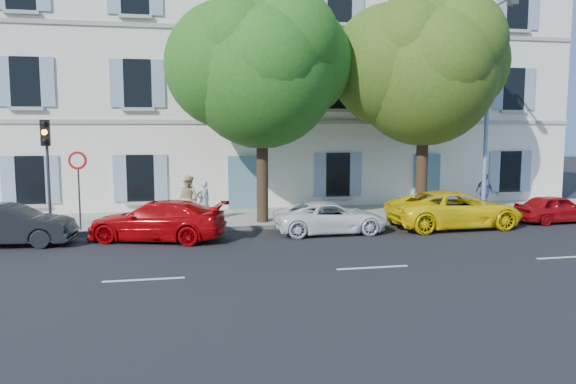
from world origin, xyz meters
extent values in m
plane|color=black|center=(0.00, 0.00, 0.00)|extent=(90.00, 90.00, 0.00)
cube|color=#A09E96|center=(0.00, 4.45, 0.07)|extent=(36.00, 4.50, 0.15)
cube|color=#9E998E|center=(0.00, 2.28, 0.08)|extent=(36.00, 0.16, 0.16)
cube|color=#ECE6CF|center=(0.00, 10.20, 6.00)|extent=(28.00, 7.00, 12.00)
imported|color=black|center=(-10.41, 1.04, 0.66)|extent=(4.15, 1.78, 1.33)
imported|color=#A90409|center=(-5.79, 0.94, 0.67)|extent=(4.97, 3.25, 1.34)
imported|color=white|center=(0.26, 1.00, 0.56)|extent=(4.08, 1.91, 1.13)
imported|color=yellow|center=(5.11, 1.10, 0.70)|extent=(5.11, 2.49, 1.40)
imported|color=#9B090D|center=(9.60, 1.34, 0.56)|extent=(3.31, 1.43, 1.11)
cylinder|color=#3A2819|center=(-1.89, 3.02, 1.91)|extent=(0.44, 0.44, 3.51)
ellipsoid|color=#2F751E|center=(-1.89, 3.02, 5.77)|extent=(5.62, 5.62, 6.18)
cylinder|color=#3A2819|center=(4.80, 3.38, 1.94)|extent=(0.47, 0.47, 3.58)
ellipsoid|color=#4C6E1C|center=(4.80, 3.38, 5.91)|extent=(5.82, 5.82, 6.40)
cylinder|color=#383A3D|center=(-9.53, 2.91, 1.76)|extent=(0.11, 0.11, 3.21)
cube|color=black|center=(-9.53, 2.74, 3.57)|extent=(0.31, 0.25, 0.91)
sphere|color=orange|center=(-9.53, 2.62, 3.60)|extent=(0.19, 0.19, 0.19)
cylinder|color=#383A3D|center=(-8.49, 2.70, 1.33)|extent=(0.06, 0.06, 2.35)
cylinder|color=red|center=(-8.49, 2.67, 2.61)|extent=(0.64, 0.10, 0.64)
cylinder|color=#7293BF|center=(7.44, 3.03, 4.37)|extent=(0.17, 0.17, 8.44)
cylinder|color=#7293BF|center=(7.44, 2.29, 8.59)|extent=(0.35, 1.47, 0.11)
cube|color=#383A3D|center=(7.44, 1.56, 8.43)|extent=(0.34, 0.51, 0.19)
imported|color=silver|center=(-4.10, 3.58, 0.94)|extent=(0.69, 0.61, 1.59)
imported|color=#CEBC83|center=(-4.69, 3.38, 1.05)|extent=(1.11, 1.09, 1.81)
imported|color=#5F549B|center=(8.14, 4.11, 0.95)|extent=(0.66, 1.01, 1.60)
camera|label=1|loc=(-5.22, -18.04, 3.79)|focal=35.00mm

